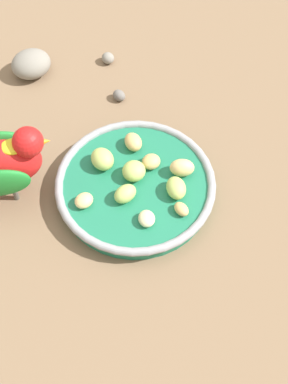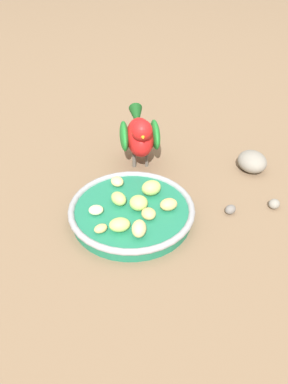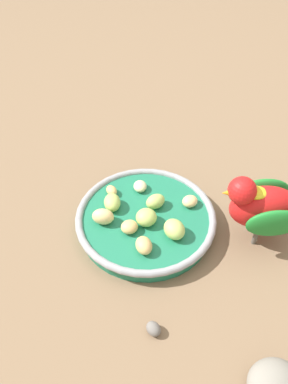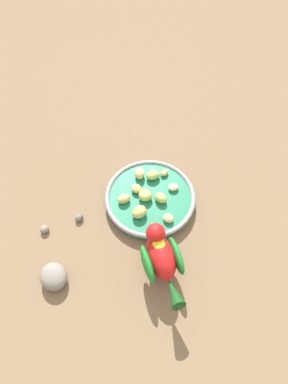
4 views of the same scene
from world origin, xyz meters
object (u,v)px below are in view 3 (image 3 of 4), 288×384
Objects in this scene: rock_large at (274,383)px; apple_piece_4 at (103,217)px; apple_piece_0 at (146,217)px; apple_piece_5 at (155,201)px; parrot at (266,205)px; apple_piece_3 at (144,245)px; pebble_0 at (154,329)px; apple_piece_2 at (190,201)px; apple_piece_7 at (129,227)px; apple_piece_6 at (112,202)px; apple_piece_8 at (140,186)px; apple_piece_1 at (112,191)px; feeding_bowl at (145,219)px; apple_piece_9 at (174,229)px.

apple_piece_4 is at bearing 105.54° from rock_large.
apple_piece_5 is at bearing 40.81° from apple_piece_0.
apple_piece_0 is 0.19m from parrot.
apple_piece_3 is 0.91× the size of apple_piece_4.
parrot is 0.25m from pebble_0.
apple_piece_7 is (-0.11, -0.01, 0.00)m from apple_piece_2.
apple_piece_6 is 1.37× the size of apple_piece_8.
apple_piece_8 is (0.05, -0.01, 0.00)m from apple_piece_1.
apple_piece_2 is at bearing 78.98° from rock_large.
apple_piece_2 is (0.11, -0.08, 0.00)m from apple_piece_1.
apple_piece_4 is 1.30× the size of apple_piece_7.
feeding_bowl is 0.03m from apple_piece_5.
apple_piece_5 is 1.25× the size of apple_piece_7.
parrot is at bearing -49.92° from apple_piece_2.
apple_piece_3 is 0.04m from apple_piece_7.
parrot reaches higher than apple_piece_2.
apple_piece_5 reaches higher than apple_piece_2.
parrot is (0.15, -0.10, 0.06)m from feeding_bowl.
parrot is (0.08, -0.09, 0.04)m from apple_piece_2.
apple_piece_5 is at bearing -3.62° from apple_piece_4.
apple_piece_0 is at bearing -6.16° from parrot.
apple_piece_4 is at bearing -5.76° from parrot.
apple_piece_2 is at bearing -27.46° from parrot.
apple_piece_7 is 0.15× the size of parrot.
apple_piece_8 is 0.36m from rock_large.
pebble_0 is (-0.23, -0.07, -0.07)m from parrot.
apple_piece_4 is 0.20× the size of parrot.
apple_piece_4 is at bearing 164.81° from feeding_bowl.
pebble_0 is at bearing -100.01° from apple_piece_1.
apple_piece_5 reaches higher than rock_large.
apple_piece_4 is 0.33m from rock_large.
apple_piece_5 reaches higher than apple_piece_8.
apple_piece_8 is (0.06, 0.02, -0.00)m from apple_piece_6.
apple_piece_4 is 0.12m from apple_piece_9.
apple_piece_9 is at bearing -67.63° from apple_piece_1.
apple_piece_5 is 1.28× the size of apple_piece_8.
parrot is at bearing 17.52° from pebble_0.
apple_piece_1 is 0.88× the size of apple_piece_7.
parrot is (0.14, -0.16, 0.04)m from apple_piece_8.
rock_large is 2.96× the size of pebble_0.
apple_piece_1 is at bearing 112.37° from apple_piece_9.
apple_piece_4 is 1.04× the size of apple_piece_5.
apple_piece_9 is 1.69× the size of pebble_0.
rock_large is 0.16m from pebble_0.
feeding_bowl is 8.51× the size of apple_piece_7.
feeding_bowl is 0.19m from parrot.
apple_piece_3 is (-0.03, -0.05, -0.00)m from apple_piece_0.
apple_piece_2 is at bearing -37.36° from apple_piece_1.
apple_piece_0 is 0.51× the size of rock_large.
apple_piece_8 is at bearing 91.79° from apple_piece_9.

